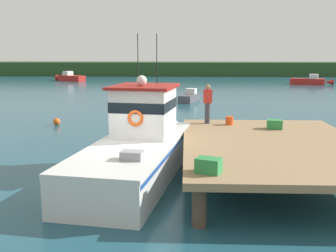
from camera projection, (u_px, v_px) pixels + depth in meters
name	position (u px, v px, depth m)	size (l,w,h in m)	color
ground_plane	(131.00, 175.00, 13.99)	(200.00, 200.00, 0.00)	#1E4C5B
dock	(274.00, 146.00, 13.59)	(6.00, 9.00, 1.20)	#4C3D2D
main_fishing_boat	(140.00, 144.00, 14.09)	(3.77, 9.96, 4.80)	silver
crate_single_far	(275.00, 124.00, 15.89)	(0.60, 0.44, 0.35)	#2D8442
crate_single_by_cleat	(209.00, 165.00, 10.08)	(0.60, 0.44, 0.37)	#2D8442
bait_bucket	(229.00, 121.00, 16.81)	(0.32, 0.32, 0.34)	#E04C19
deckhand_by_the_boat	(208.00, 103.00, 17.01)	(0.36, 0.22, 1.63)	#383842
moored_boat_near_channel	(310.00, 81.00, 53.07)	(5.40, 2.80, 1.36)	red
moored_boat_far_right	(190.00, 97.00, 35.17)	(1.92, 4.21, 1.05)	#4C4C51
moored_boat_far_left	(70.00, 78.00, 60.04)	(5.24, 3.91, 1.40)	red
mooring_buoy_outer	(245.00, 123.00, 23.08)	(0.38, 0.38, 0.38)	red
mooring_buoy_spare_mooring	(57.00, 122.00, 23.54)	(0.41, 0.41, 0.41)	#EA5B19
mooring_buoy_inshore	(189.00, 93.00, 40.35)	(0.34, 0.34, 0.34)	silver
far_shoreline	(176.00, 69.00, 74.73)	(120.00, 8.00, 2.40)	#284723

